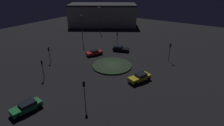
% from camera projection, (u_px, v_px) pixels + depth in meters
% --- Properties ---
extents(ground_plane, '(114.01, 114.01, 0.00)m').
position_uv_depth(ground_plane, '(112.00, 66.00, 40.10)').
color(ground_plane, black).
extents(roundabout_island, '(8.91, 8.91, 0.30)m').
position_uv_depth(roundabout_island, '(112.00, 65.00, 40.03)').
color(roundabout_island, '#263823').
rests_on(roundabout_island, ground_plane).
extents(car_green, '(4.50, 2.50, 1.46)m').
position_uv_depth(car_green, '(27.00, 107.00, 25.81)').
color(car_green, '#1E7238').
rests_on(car_green, ground_plane).
extents(car_black, '(2.87, 4.65, 1.36)m').
position_uv_depth(car_black, '(120.00, 48.00, 48.61)').
color(car_black, black).
rests_on(car_black, ground_plane).
extents(car_red, '(4.56, 3.38, 1.38)m').
position_uv_depth(car_red, '(94.00, 52.00, 45.89)').
color(car_red, red).
rests_on(car_red, ground_plane).
extents(car_yellow, '(4.87, 3.39, 1.54)m').
position_uv_depth(car_yellow, '(140.00, 77.00, 33.74)').
color(car_yellow, gold).
rests_on(car_yellow, ground_plane).
extents(traffic_light_northwest, '(0.39, 0.39, 4.43)m').
position_uv_depth(traffic_light_northwest, '(170.00, 49.00, 41.36)').
color(traffic_light_northwest, '#2D2D2D').
rests_on(traffic_light_northwest, ground_plane).
extents(traffic_light_southwest, '(0.40, 0.37, 4.37)m').
position_uv_depth(traffic_light_southwest, '(117.00, 37.00, 50.70)').
color(traffic_light_southwest, '#2D2D2D').
rests_on(traffic_light_southwest, ground_plane).
extents(traffic_light_southeast, '(0.39, 0.37, 3.85)m').
position_uv_depth(traffic_light_southeast, '(42.00, 65.00, 34.04)').
color(traffic_light_southeast, '#2D2D2D').
rests_on(traffic_light_southeast, ground_plane).
extents(traffic_light_east, '(0.39, 0.35, 4.39)m').
position_uv_depth(traffic_light_east, '(84.00, 89.00, 25.93)').
color(traffic_light_east, '#2D2D2D').
rests_on(traffic_light_east, ground_plane).
extents(traffic_light_southeast_near, '(0.36, 0.39, 3.72)m').
position_uv_depth(traffic_light_southeast_near, '(49.00, 51.00, 41.16)').
color(traffic_light_southeast_near, '#2D2D2D').
rests_on(traffic_light_southeast_near, ground_plane).
extents(streetlamp_southwest, '(0.46, 0.46, 8.76)m').
position_uv_depth(streetlamp_southwest, '(82.00, 27.00, 52.34)').
color(streetlamp_southwest, '#4C4C51').
rests_on(streetlamp_southwest, ground_plane).
extents(streetlamp_southwest_near, '(0.59, 0.59, 9.47)m').
position_uv_depth(streetlamp_southwest_near, '(99.00, 15.00, 64.35)').
color(streetlamp_southwest_near, '#4C4C51').
rests_on(streetlamp_southwest_near, ground_plane).
extents(store_building, '(25.27, 30.30, 9.07)m').
position_uv_depth(store_building, '(103.00, 15.00, 76.42)').
color(store_building, '#ADA893').
rests_on(store_building, ground_plane).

